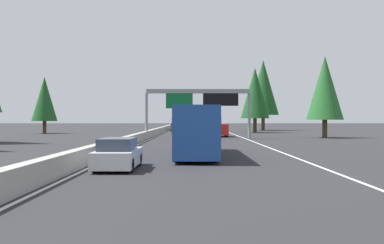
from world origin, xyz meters
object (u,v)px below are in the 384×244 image
(pickup_near_right, at_px, (180,124))
(sedan_near_center, at_px, (194,128))
(sign_gantry_overhead, at_px, (199,99))
(sedan_far_right, at_px, (175,128))
(sedan_mid_right, at_px, (176,127))
(conifer_right_near, at_px, (325,88))
(conifer_right_far, at_px, (263,88))
(box_truck_far_center, at_px, (193,122))
(bus_distant_a, at_px, (196,129))
(conifer_right_mid, at_px, (255,93))
(minivan_far_left, at_px, (220,130))
(sedan_mid_left, at_px, (118,154))
(conifer_left_mid, at_px, (44,99))

(pickup_near_right, xyz_separation_m, sedan_near_center, (-43.17, -3.79, -0.23))
(sign_gantry_overhead, xyz_separation_m, sedan_far_right, (30.93, 4.26, -4.03))
(sedan_mid_right, bearing_deg, conifer_right_near, -151.48)
(pickup_near_right, bearing_deg, conifer_right_far, -150.60)
(conifer_right_near, bearing_deg, sign_gantry_overhead, 98.61)
(box_truck_far_center, bearing_deg, sedan_near_center, -179.76)
(bus_distant_a, xyz_separation_m, conifer_right_mid, (45.13, -10.50, 5.07))
(sedan_mid_right, relative_size, sedan_far_right, 1.00)
(sedan_near_center, bearing_deg, minivan_far_left, -170.44)
(sedan_far_right, height_order, conifer_right_far, conifer_right_far)
(bus_distant_a, bearing_deg, sedan_mid_right, 3.42)
(bus_distant_a, distance_m, minivan_far_left, 28.73)
(sign_gantry_overhead, height_order, bus_distant_a, sign_gantry_overhead)
(pickup_near_right, relative_size, conifer_right_near, 0.55)
(bus_distant_a, xyz_separation_m, box_truck_far_center, (86.39, 0.14, -0.11))
(pickup_near_right, height_order, box_truck_far_center, box_truck_far_center)
(sedan_far_right, distance_m, conifer_right_mid, 17.76)
(sign_gantry_overhead, distance_m, pickup_near_right, 68.82)
(sedan_mid_left, distance_m, conifer_right_mid, 54.53)
(sedan_mid_left, height_order, sedan_mid_right, same)
(sedan_mid_left, relative_size, conifer_right_mid, 0.39)
(pickup_near_right, height_order, conifer_right_mid, conifer_right_mid)
(sedan_near_center, bearing_deg, conifer_left_mid, 108.21)
(sign_gantry_overhead, distance_m, sedan_mid_right, 39.67)
(minivan_far_left, relative_size, box_truck_far_center, 0.59)
(sedan_mid_right, relative_size, conifer_right_near, 0.43)
(sign_gantry_overhead, relative_size, conifer_right_far, 0.87)
(box_truck_far_center, xyz_separation_m, sedan_far_right, (-32.46, 3.54, -0.93))
(sign_gantry_overhead, distance_m, sedan_near_center, 25.73)
(box_truck_far_center, xyz_separation_m, conifer_right_mid, (-41.25, -10.63, 5.18))
(minivan_far_left, bearing_deg, conifer_right_mid, -23.21)
(bus_distant_a, height_order, sedan_mid_right, bus_distant_a)
(conifer_right_mid, bearing_deg, minivan_far_left, 156.79)
(pickup_near_right, height_order, conifer_right_near, conifer_right_near)
(box_truck_far_center, height_order, conifer_left_mid, conifer_left_mid)
(sign_gantry_overhead, relative_size, box_truck_far_center, 1.49)
(sign_gantry_overhead, bearing_deg, conifer_left_mid, 54.78)
(minivan_far_left, relative_size, conifer_left_mid, 0.55)
(sedan_mid_left, height_order, conifer_right_mid, conifer_right_mid)
(sedan_mid_left, distance_m, box_truck_far_center, 93.62)
(conifer_left_mid, bearing_deg, conifer_right_mid, -82.31)
(sign_gantry_overhead, bearing_deg, conifer_right_near, -81.39)
(sedan_mid_left, relative_size, sedan_far_right, 1.00)
(pickup_near_right, distance_m, conifer_right_near, 69.38)
(sedan_near_center, height_order, conifer_left_mid, conifer_left_mid)
(pickup_near_right, distance_m, sedan_near_center, 43.34)
(sign_gantry_overhead, height_order, sedan_near_center, sign_gantry_overhead)
(sedan_mid_left, bearing_deg, pickup_near_right, 0.02)
(minivan_far_left, relative_size, conifer_right_far, 0.34)
(conifer_right_far, bearing_deg, pickup_near_right, 29.40)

